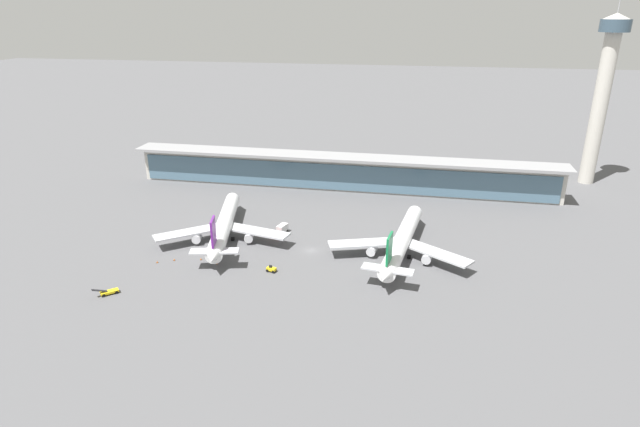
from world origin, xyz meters
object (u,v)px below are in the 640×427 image
(service_truck_under_wing_yellow, at_px, (109,292))
(safety_cone_delta, at_px, (201,259))
(control_tower, at_px, (603,88))
(safety_cone_alpha, at_px, (174,260))
(airliner_left_stand, at_px, (224,225))
(airliner_centre_stand, at_px, (402,241))
(service_truck_near_nose_yellow, at_px, (271,269))
(service_truck_mid_apron_red, at_px, (281,229))
(safety_cone_charlie, at_px, (217,263))
(safety_cone_bravo, at_px, (157,262))

(service_truck_under_wing_yellow, height_order, safety_cone_delta, service_truck_under_wing_yellow)
(control_tower, distance_m, safety_cone_alpha, 188.65)
(service_truck_under_wing_yellow, distance_m, safety_cone_delta, 29.92)
(airliner_left_stand, distance_m, safety_cone_alpha, 21.60)
(airliner_centre_stand, height_order, control_tower, control_tower)
(service_truck_near_nose_yellow, xyz_separation_m, service_truck_mid_apron_red, (-4.47, 28.04, 0.82))
(airliner_centre_stand, relative_size, safety_cone_charlie, 84.68)
(safety_cone_bravo, bearing_deg, safety_cone_charlie, 8.71)
(airliner_left_stand, xyz_separation_m, control_tower, (137.98, 91.13, 36.88))
(safety_cone_charlie, height_order, safety_cone_delta, same)
(service_truck_under_wing_yellow, relative_size, safety_cone_delta, 8.46)
(airliner_left_stand, height_order, safety_cone_bravo, airliner_left_stand)
(service_truck_under_wing_yellow, xyz_separation_m, safety_cone_charlie, (22.37, 23.28, -0.49))
(service_truck_near_nose_yellow, height_order, control_tower, control_tower)
(airliner_centre_stand, distance_m, safety_cone_alpha, 71.78)
(control_tower, bearing_deg, service_truck_under_wing_yellow, -139.57)
(safety_cone_alpha, bearing_deg, safety_cone_charlie, 1.20)
(safety_cone_alpha, xyz_separation_m, safety_cone_delta, (8.03, 2.03, 0.00))
(airliner_left_stand, relative_size, safety_cone_bravo, 83.81)
(airliner_centre_stand, bearing_deg, airliner_left_stand, 178.73)
(safety_cone_bravo, bearing_deg, safety_cone_alpha, 29.59)
(safety_cone_alpha, distance_m, safety_cone_delta, 8.29)
(control_tower, height_order, safety_cone_charlie, control_tower)
(service_truck_mid_apron_red, relative_size, safety_cone_alpha, 10.93)
(service_truck_mid_apron_red, bearing_deg, control_tower, 34.71)
(airliner_centre_stand, height_order, service_truck_near_nose_yellow, airliner_centre_stand)
(airliner_centre_stand, xyz_separation_m, service_truck_mid_apron_red, (-42.01, 9.24, -3.28))
(airliner_centre_stand, distance_m, safety_cone_delta, 63.51)
(service_truck_under_wing_yellow, distance_m, control_tower, 208.98)
(service_truck_under_wing_yellow, bearing_deg, control_tower, 40.43)
(safety_cone_alpha, bearing_deg, safety_cone_delta, 14.20)
(airliner_left_stand, bearing_deg, service_truck_near_nose_yellow, -42.05)
(service_truck_under_wing_yellow, bearing_deg, service_truck_mid_apron_red, 54.19)
(airliner_left_stand, height_order, control_tower, control_tower)
(service_truck_mid_apron_red, bearing_deg, safety_cone_alpha, -135.82)
(service_truck_under_wing_yellow, xyz_separation_m, safety_cone_bravo, (3.91, 20.45, -0.49))
(airliner_centre_stand, xyz_separation_m, service_truck_under_wing_yellow, (-77.85, -40.43, -4.17))
(safety_cone_delta, bearing_deg, service_truck_under_wing_yellow, -123.26)
(service_truck_under_wing_yellow, xyz_separation_m, safety_cone_alpha, (8.38, 22.99, -0.49))
(safety_cone_alpha, distance_m, safety_cone_bravo, 5.13)
(airliner_centre_stand, height_order, service_truck_mid_apron_red, airliner_centre_stand)
(safety_cone_bravo, xyz_separation_m, safety_cone_charlie, (18.46, 2.83, 0.00))
(service_truck_mid_apron_red, bearing_deg, safety_cone_charlie, -117.03)
(service_truck_near_nose_yellow, distance_m, safety_cone_delta, 24.15)
(service_truck_mid_apron_red, relative_size, control_tower, 0.10)
(service_truck_near_nose_yellow, relative_size, safety_cone_bravo, 4.53)
(service_truck_mid_apron_red, height_order, safety_cone_charlie, service_truck_mid_apron_red)
(service_truck_mid_apron_red, distance_m, safety_cone_delta, 31.42)
(safety_cone_delta, bearing_deg, service_truck_near_nose_yellow, -8.08)
(safety_cone_alpha, relative_size, safety_cone_delta, 1.00)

